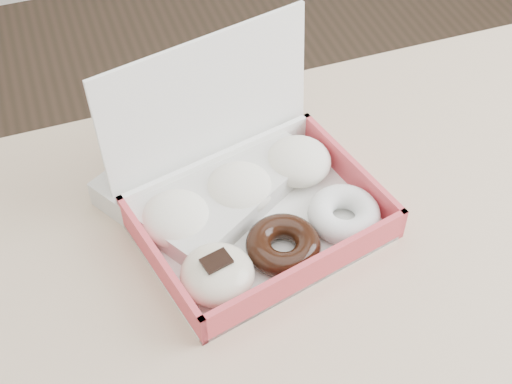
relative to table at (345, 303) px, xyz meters
name	(u,v)px	position (x,y,z in m)	size (l,w,h in m)	color
table	(345,303)	(0.00, 0.00, 0.00)	(1.20, 0.80, 0.75)	tan
donut_box	(251,204)	(-0.09, 0.12, 0.11)	(0.36, 0.32, 0.23)	white
newspapers	(206,177)	(-0.13, 0.20, 0.10)	(0.25, 0.20, 0.04)	silver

